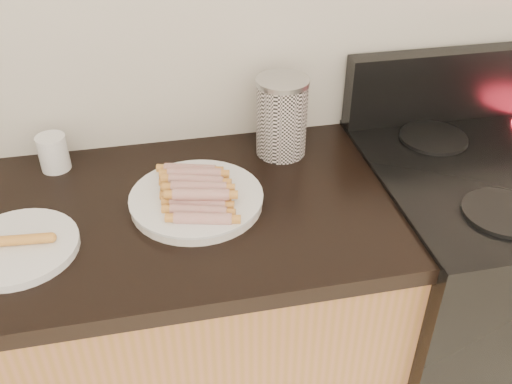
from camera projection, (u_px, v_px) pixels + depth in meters
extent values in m
cube|color=black|center=(484.00, 297.00, 1.69)|extent=(0.76, 0.65, 0.90)
cube|color=black|center=(477.00, 82.00, 1.59)|extent=(0.76, 0.06, 0.20)
cylinder|color=black|center=(503.00, 213.00, 1.25)|extent=(0.18, 0.18, 0.01)
cylinder|color=black|center=(433.00, 138.00, 1.53)|extent=(0.18, 0.18, 0.01)
cylinder|color=silver|center=(197.00, 201.00, 1.30)|extent=(0.38, 0.38, 0.02)
cylinder|color=white|center=(18.00, 248.00, 1.17)|extent=(0.32, 0.32, 0.02)
cylinder|color=maroon|center=(202.00, 219.00, 1.21)|extent=(0.13, 0.06, 0.03)
cylinder|color=maroon|center=(200.00, 211.00, 1.23)|extent=(0.13, 0.06, 0.03)
cylinder|color=maroon|center=(198.00, 203.00, 1.25)|extent=(0.13, 0.06, 0.03)
cylinder|color=maroon|center=(197.00, 196.00, 1.28)|extent=(0.13, 0.06, 0.03)
cylinder|color=maroon|center=(195.00, 189.00, 1.30)|extent=(0.13, 0.06, 0.03)
cylinder|color=maroon|center=(194.00, 182.00, 1.32)|extent=(0.13, 0.06, 0.03)
cylinder|color=maroon|center=(192.00, 175.00, 1.34)|extent=(0.13, 0.06, 0.03)
cylinder|color=maroon|center=(191.00, 169.00, 1.37)|extent=(0.13, 0.06, 0.03)
cylinder|color=maroon|center=(198.00, 195.00, 1.24)|extent=(0.13, 0.06, 0.03)
cylinder|color=maroon|center=(196.00, 188.00, 1.26)|extent=(0.13, 0.06, 0.03)
cylinder|color=maroon|center=(195.00, 181.00, 1.29)|extent=(0.13, 0.06, 0.03)
cylinder|color=maroon|center=(193.00, 174.00, 1.31)|extent=(0.13, 0.06, 0.03)
cylinder|color=#DF8060|center=(15.00, 240.00, 1.16)|extent=(0.14, 0.03, 0.02)
cylinder|color=white|center=(282.00, 119.00, 1.44)|extent=(0.13, 0.13, 0.19)
cylinder|color=silver|center=(283.00, 82.00, 1.38)|extent=(0.13, 0.13, 0.01)
cylinder|color=white|center=(53.00, 153.00, 1.41)|extent=(0.09, 0.09, 0.09)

